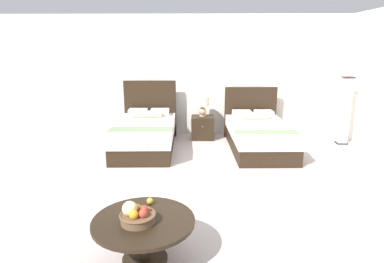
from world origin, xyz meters
TOP-DOWN VIEW (x-y plane):
  - ground_plane at (0.00, 0.00)m, footprint 10.35×9.82m
  - wall_back at (0.00, 3.11)m, footprint 10.35×0.12m
  - bed_near_window at (-1.14, 1.82)m, footprint 1.21×2.14m
  - bed_near_corner at (1.13, 1.82)m, footprint 1.21×2.13m
  - nightstand at (0.02, 2.62)m, footprint 0.50×0.49m
  - table_lamp at (0.02, 2.64)m, footprint 0.28×0.28m
  - coffee_table at (-0.60, -1.80)m, footprint 0.98×0.98m
  - fruit_bowl at (-0.65, -1.85)m, footprint 0.34×0.34m
  - loose_apple at (-0.58, -1.48)m, footprint 0.07×0.07m
  - floor_lamp_corner at (3.00, 2.26)m, footprint 0.22×0.22m

SIDE VIEW (x-z plane):
  - ground_plane at x=0.00m, z-range -0.02..0.00m
  - nightstand at x=0.02m, z-range 0.00..0.51m
  - bed_near_corner at x=1.13m, z-range -0.28..0.87m
  - bed_near_window at x=-1.14m, z-range -0.33..0.96m
  - coffee_table at x=-0.60m, z-range 0.13..0.56m
  - loose_apple at x=-0.58m, z-range 0.43..0.50m
  - fruit_bowl at x=-0.65m, z-range 0.40..0.61m
  - floor_lamp_corner at x=3.00m, z-range 0.00..1.42m
  - table_lamp at x=0.02m, z-range 0.57..1.01m
  - wall_back at x=0.00m, z-range 0.00..2.73m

